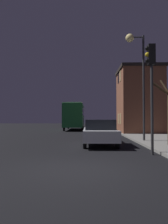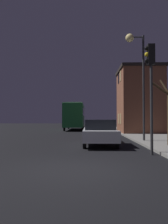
% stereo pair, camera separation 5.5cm
% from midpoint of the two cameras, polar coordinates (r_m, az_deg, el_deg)
% --- Properties ---
extents(ground_plane, '(120.00, 120.00, 0.00)m').
position_cam_midpoint_polar(ground_plane, '(7.03, -1.49, -14.64)').
color(ground_plane, black).
extents(brick_building, '(4.33, 5.29, 6.71)m').
position_cam_midpoint_polar(brick_building, '(23.78, 14.27, 3.05)').
color(brick_building, brown).
rests_on(brick_building, sidewalk).
extents(streetlamp, '(1.25, 0.55, 7.07)m').
position_cam_midpoint_polar(streetlamp, '(15.25, 13.49, 13.20)').
color(streetlamp, '#28282B').
rests_on(streetlamp, sidewalk).
extents(traffic_light, '(0.43, 0.24, 4.82)m').
position_cam_midpoint_polar(traffic_light, '(10.05, 17.14, 9.03)').
color(traffic_light, '#28282B').
rests_on(traffic_light, ground).
extents(bus, '(2.43, 9.08, 3.51)m').
position_cam_midpoint_polar(bus, '(29.96, -2.36, -0.67)').
color(bus, '#1E6B33').
rests_on(bus, ground).
extents(car_near_lane, '(1.87, 4.75, 1.50)m').
position_cam_midpoint_polar(car_near_lane, '(12.96, 4.15, -5.10)').
color(car_near_lane, '#B7BABF').
rests_on(car_near_lane, ground).
extents(car_mid_lane, '(1.83, 3.99, 1.46)m').
position_cam_midpoint_polar(car_mid_lane, '(23.10, 3.42, -3.70)').
color(car_mid_lane, black).
rests_on(car_mid_lane, ground).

